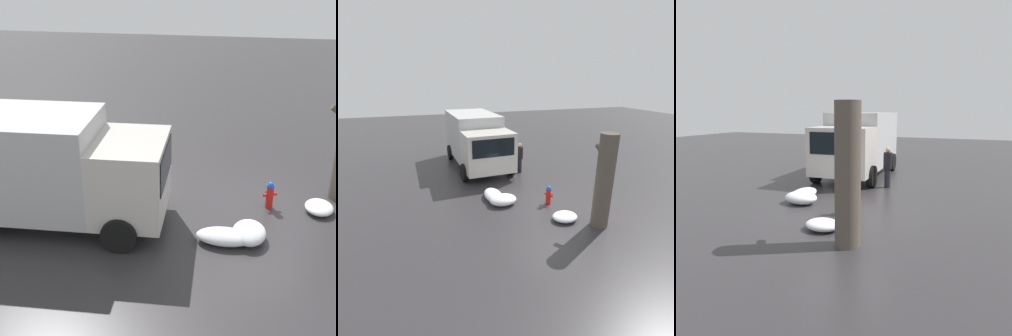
# 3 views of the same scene
# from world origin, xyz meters

# --- Properties ---
(ground_plane) EXTENTS (60.00, 60.00, 0.00)m
(ground_plane) POSITION_xyz_m (0.00, 0.00, 0.00)
(ground_plane) COLOR #333033
(fire_hydrant) EXTENTS (0.41, 0.33, 0.81)m
(fire_hydrant) POSITION_xyz_m (0.00, -0.00, 0.42)
(fire_hydrant) COLOR red
(fire_hydrant) RESTS_ON ground_plane
(tree_trunk) EXTENTS (0.91, 0.60, 3.33)m
(tree_trunk) POSITION_xyz_m (-2.07, -0.95, 1.68)
(tree_trunk) COLOR brown
(tree_trunk) RESTS_ON ground_plane
(delivery_truck) EXTENTS (6.33, 3.00, 3.01)m
(delivery_truck) POSITION_xyz_m (5.98, 1.69, 1.63)
(delivery_truck) COLOR beige
(delivery_truck) RESTS_ON ground_plane
(pedestrian) EXTENTS (0.36, 0.36, 1.66)m
(pedestrian) POSITION_xyz_m (3.99, -0.27, 0.90)
(pedestrian) COLOR #23232D
(pedestrian) RESTS_ON ground_plane
(snow_pile_by_hydrant) EXTENTS (1.44, 0.74, 0.36)m
(snow_pile_by_hydrant) POSITION_xyz_m (1.16, 2.04, 0.18)
(snow_pile_by_hydrant) COLOR white
(snow_pile_by_hydrant) RESTS_ON ground_plane
(snow_pile_curbside) EXTENTS (0.86, 1.14, 0.42)m
(snow_pile_curbside) POSITION_xyz_m (0.55, 1.80, 0.21)
(snow_pile_curbside) COLOR white
(snow_pile_curbside) RESTS_ON ground_plane
(snow_pile_by_tree) EXTENTS (0.79, 0.94, 0.29)m
(snow_pile_by_tree) POSITION_xyz_m (-1.39, 0.03, 0.14)
(snow_pile_by_tree) COLOR white
(snow_pile_by_tree) RESTS_ON ground_plane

